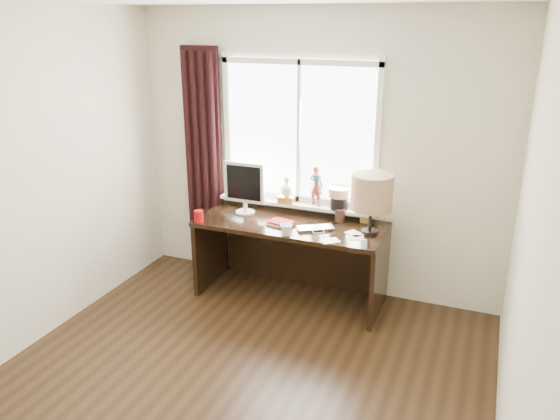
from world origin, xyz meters
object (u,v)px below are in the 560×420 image
at_px(laptop, 316,228).
at_px(monitor, 245,185).
at_px(red_cup, 199,216).
at_px(desk, 294,244).
at_px(table_lamp, 372,193).
at_px(mug, 286,230).

height_order(laptop, monitor, monitor).
bearing_deg(monitor, red_cup, -126.40).
xyz_separation_m(desk, table_lamp, (0.72, -0.09, 0.61)).
height_order(red_cup, monitor, monitor).
bearing_deg(laptop, desk, 114.33).
distance_m(mug, desk, 0.50).
bearing_deg(table_lamp, laptop, -169.21).
bearing_deg(desk, mug, -79.52).
xyz_separation_m(laptop, red_cup, (-1.03, -0.22, 0.04)).
bearing_deg(table_lamp, desk, 173.03).
distance_m(laptop, mug, 0.29).
distance_m(laptop, desk, 0.41).
height_order(monitor, table_lamp, table_lamp).
bearing_deg(laptop, mug, -162.59).
bearing_deg(laptop, table_lamp, -21.36).
bearing_deg(monitor, table_lamp, -3.34).
xyz_separation_m(mug, desk, (-0.07, 0.40, -0.30)).
distance_m(laptop, table_lamp, 0.58).
distance_m(red_cup, table_lamp, 1.55).
xyz_separation_m(desk, monitor, (-0.49, -0.02, 0.52)).
relative_size(red_cup, table_lamp, 0.21).
height_order(desk, monitor, monitor).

